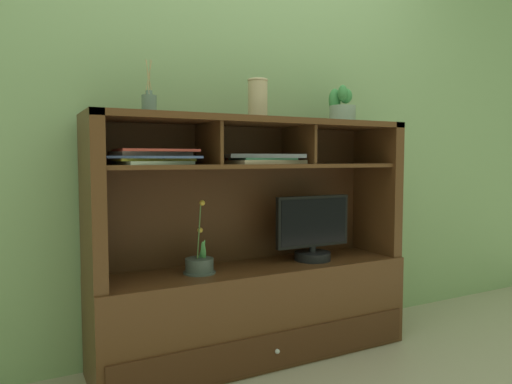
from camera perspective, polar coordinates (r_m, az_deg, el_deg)
floor_plane at (r=2.57m, az=0.00°, el=-19.54°), size 6.00×6.00×0.02m
back_wall at (r=2.59m, az=-2.43°, el=12.46°), size 6.00×0.02×2.80m
media_console at (r=2.45m, az=-0.09°, el=-10.92°), size 1.64×0.43×1.22m
tv_monitor at (r=2.54m, az=6.93°, el=-4.83°), size 0.44×0.19×0.35m
potted_orchid at (r=2.28m, az=-6.89°, el=-8.79°), size 0.16×0.16×0.35m
magazine_stack_left at (r=2.14m, az=-12.41°, el=4.19°), size 0.43×0.30×0.07m
magazine_stack_centre at (r=2.36m, az=0.78°, el=4.06°), size 0.42×0.29×0.05m
diffuser_bottle at (r=2.19m, az=-12.88°, el=10.42°), size 0.07×0.07×0.24m
potted_succulent at (r=2.66m, az=10.38°, el=9.96°), size 0.16×0.16×0.20m
ceramic_vase at (r=2.36m, az=0.22°, el=11.31°), size 0.10×0.10×0.19m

